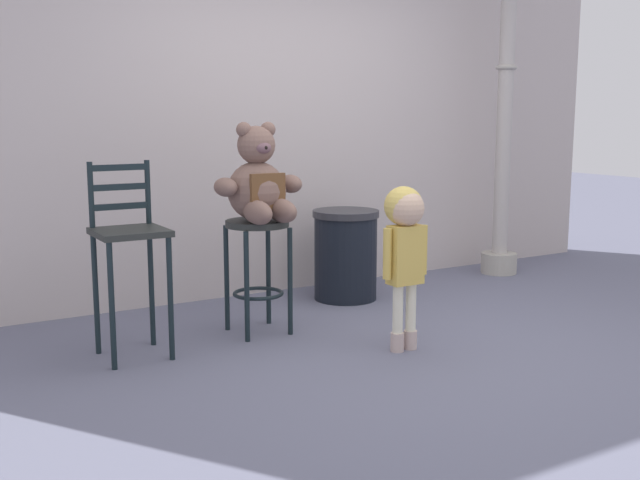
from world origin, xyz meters
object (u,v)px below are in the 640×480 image
Objects in this scene: child_walking at (405,232)px; bar_stool_with_teddy at (258,252)px; teddy_bear at (259,185)px; bar_chair_empty at (129,244)px; lamppost at (504,132)px; trash_bin at (346,254)px.

bar_stool_with_teddy is at bearing -133.91° from child_walking.
bar_chair_empty is (-0.84, -0.03, -0.30)m from teddy_bear.
lamppost is (2.07, 1.35, 0.53)m from child_walking.
child_walking is at bearing -107.54° from trash_bin.
bar_stool_with_teddy reaches higher than trash_bin.
teddy_bear is 2.73m from lamppost.
teddy_bear is at bearing -90.00° from bar_stool_with_teddy.
bar_stool_with_teddy is 1.09m from trash_bin.
teddy_bear reaches higher than bar_stool_with_teddy.
child_walking is 1.58m from bar_chair_empty.
teddy_bear reaches higher than bar_chair_empty.
bar_chair_empty is (-3.48, -0.63, -0.58)m from lamppost.
trash_bin is 0.60× the size of bar_chair_empty.
lamppost reaches higher than teddy_bear.
bar_stool_with_teddy is 0.24× the size of lamppost.
child_walking reaches higher than bar_stool_with_teddy.
bar_chair_empty is (-0.84, -0.06, 0.13)m from bar_stool_with_teddy.
teddy_bear is (-0.00, -0.03, 0.43)m from bar_stool_with_teddy.
lamppost reaches higher than bar_stool_with_teddy.
child_walking is 1.44× the size of trash_bin.
teddy_bear reaches higher than child_walking.
bar_chair_empty is at bearing -163.72° from trash_bin.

